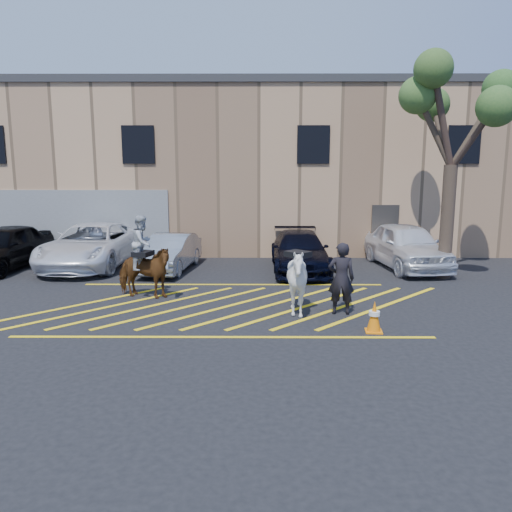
{
  "coord_description": "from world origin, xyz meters",
  "views": [
    {
      "loc": [
        0.82,
        -13.39,
        3.75
      ],
      "look_at": [
        0.75,
        0.2,
        1.3
      ],
      "focal_mm": 35.0,
      "sensor_mm": 36.0,
      "label": 1
    }
  ],
  "objects_px": {
    "car_blue_suv": "(300,251)",
    "handler": "(341,278)",
    "car_white_pickup": "(92,245)",
    "mounted_bay": "(143,265)",
    "car_white_suv": "(406,246)",
    "traffic_cone": "(374,316)",
    "tree": "(455,105)",
    "car_black_suv": "(3,247)",
    "saddled_white": "(298,281)",
    "car_silver_sedan": "(170,253)"
  },
  "relations": [
    {
      "from": "car_white_suv",
      "to": "handler",
      "type": "relative_size",
      "value": 2.64
    },
    {
      "from": "car_blue_suv",
      "to": "tree",
      "type": "xyz_separation_m",
      "value": [
        4.82,
        -1.19,
        4.99
      ]
    },
    {
      "from": "car_black_suv",
      "to": "saddled_white",
      "type": "height_order",
      "value": "saddled_white"
    },
    {
      "from": "car_blue_suv",
      "to": "car_white_suv",
      "type": "distance_m",
      "value": 4.05
    },
    {
      "from": "car_black_suv",
      "to": "car_blue_suv",
      "type": "relative_size",
      "value": 1.0
    },
    {
      "from": "car_white_suv",
      "to": "saddled_white",
      "type": "bearing_deg",
      "value": -133.43
    },
    {
      "from": "car_white_pickup",
      "to": "car_white_suv",
      "type": "xyz_separation_m",
      "value": [
        11.81,
        -0.19,
        0.03
      ]
    },
    {
      "from": "saddled_white",
      "to": "car_white_pickup",
      "type": "bearing_deg",
      "value": 139.57
    },
    {
      "from": "mounted_bay",
      "to": "traffic_cone",
      "type": "bearing_deg",
      "value": -26.58
    },
    {
      "from": "traffic_cone",
      "to": "tree",
      "type": "xyz_separation_m",
      "value": [
        3.66,
        5.67,
        5.33
      ]
    },
    {
      "from": "car_white_suv",
      "to": "car_black_suv",
      "type": "bearing_deg",
      "value": 174.83
    },
    {
      "from": "saddled_white",
      "to": "tree",
      "type": "xyz_separation_m",
      "value": [
        5.32,
        4.31,
        4.8
      ]
    },
    {
      "from": "traffic_cone",
      "to": "car_white_pickup",
      "type": "bearing_deg",
      "value": 139.76
    },
    {
      "from": "car_white_suv",
      "to": "traffic_cone",
      "type": "bearing_deg",
      "value": -117.72
    },
    {
      "from": "saddled_white",
      "to": "traffic_cone",
      "type": "xyz_separation_m",
      "value": [
        1.66,
        -1.36,
        -0.53
      ]
    },
    {
      "from": "car_black_suv",
      "to": "car_white_suv",
      "type": "height_order",
      "value": "car_white_suv"
    },
    {
      "from": "mounted_bay",
      "to": "tree",
      "type": "bearing_deg",
      "value": 15.67
    },
    {
      "from": "mounted_bay",
      "to": "tree",
      "type": "relative_size",
      "value": 0.33
    },
    {
      "from": "car_black_suv",
      "to": "car_white_pickup",
      "type": "height_order",
      "value": "car_black_suv"
    },
    {
      "from": "car_black_suv",
      "to": "traffic_cone",
      "type": "xyz_separation_m",
      "value": [
        12.06,
        -7.02,
        -0.46
      ]
    },
    {
      "from": "car_silver_sedan",
      "to": "tree",
      "type": "xyz_separation_m",
      "value": [
        9.53,
        -1.15,
        5.03
      ]
    },
    {
      "from": "car_blue_suv",
      "to": "traffic_cone",
      "type": "xyz_separation_m",
      "value": [
        1.16,
        -6.87,
        -0.34
      ]
    },
    {
      "from": "handler",
      "to": "saddled_white",
      "type": "relative_size",
      "value": 0.87
    },
    {
      "from": "car_white_pickup",
      "to": "car_silver_sedan",
      "type": "relative_size",
      "value": 1.45
    },
    {
      "from": "car_silver_sedan",
      "to": "handler",
      "type": "bearing_deg",
      "value": -38.16
    },
    {
      "from": "car_blue_suv",
      "to": "car_white_suv",
      "type": "bearing_deg",
      "value": 7.12
    },
    {
      "from": "car_blue_suv",
      "to": "handler",
      "type": "height_order",
      "value": "handler"
    },
    {
      "from": "tree",
      "to": "saddled_white",
      "type": "bearing_deg",
      "value": -140.97
    },
    {
      "from": "car_silver_sedan",
      "to": "car_white_suv",
      "type": "xyz_separation_m",
      "value": [
        8.72,
        0.57,
        0.18
      ]
    },
    {
      "from": "car_blue_suv",
      "to": "mounted_bay",
      "type": "relative_size",
      "value": 2.02
    },
    {
      "from": "car_white_pickup",
      "to": "car_blue_suv",
      "type": "height_order",
      "value": "car_white_pickup"
    },
    {
      "from": "car_black_suv",
      "to": "handler",
      "type": "xyz_separation_m",
      "value": [
        11.52,
        -5.59,
        0.11
      ]
    },
    {
      "from": "car_white_pickup",
      "to": "car_silver_sedan",
      "type": "distance_m",
      "value": 3.18
    },
    {
      "from": "car_white_pickup",
      "to": "mounted_bay",
      "type": "bearing_deg",
      "value": -54.29
    },
    {
      "from": "car_black_suv",
      "to": "handler",
      "type": "relative_size",
      "value": 2.59
    },
    {
      "from": "car_silver_sedan",
      "to": "car_white_suv",
      "type": "bearing_deg",
      "value": 10.88
    },
    {
      "from": "mounted_bay",
      "to": "traffic_cone",
      "type": "relative_size",
      "value": 3.28
    },
    {
      "from": "car_white_suv",
      "to": "saddled_white",
      "type": "distance_m",
      "value": 7.53
    },
    {
      "from": "car_black_suv",
      "to": "saddled_white",
      "type": "xyz_separation_m",
      "value": [
        10.4,
        -5.66,
        0.07
      ]
    },
    {
      "from": "car_white_suv",
      "to": "tree",
      "type": "xyz_separation_m",
      "value": [
        0.8,
        -1.72,
        4.85
      ]
    },
    {
      "from": "car_silver_sedan",
      "to": "car_white_suv",
      "type": "height_order",
      "value": "car_white_suv"
    },
    {
      "from": "handler",
      "to": "car_white_pickup",
      "type": "bearing_deg",
      "value": -31.28
    },
    {
      "from": "tree",
      "to": "mounted_bay",
      "type": "bearing_deg",
      "value": -164.33
    },
    {
      "from": "car_silver_sedan",
      "to": "saddled_white",
      "type": "relative_size",
      "value": 1.86
    },
    {
      "from": "car_silver_sedan",
      "to": "traffic_cone",
      "type": "height_order",
      "value": "car_silver_sedan"
    },
    {
      "from": "car_black_suv",
      "to": "traffic_cone",
      "type": "distance_m",
      "value": 13.96
    },
    {
      "from": "mounted_bay",
      "to": "car_silver_sedan",
      "type": "bearing_deg",
      "value": 88.8
    },
    {
      "from": "car_silver_sedan",
      "to": "traffic_cone",
      "type": "bearing_deg",
      "value": -42.12
    },
    {
      "from": "car_blue_suv",
      "to": "handler",
      "type": "distance_m",
      "value": 5.48
    },
    {
      "from": "car_white_suv",
      "to": "car_blue_suv",
      "type": "bearing_deg",
      "value": -179.2
    }
  ]
}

